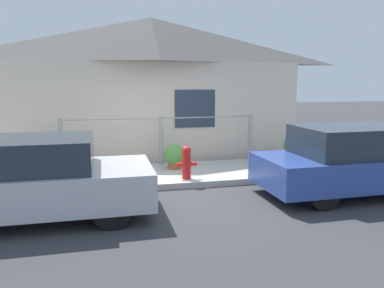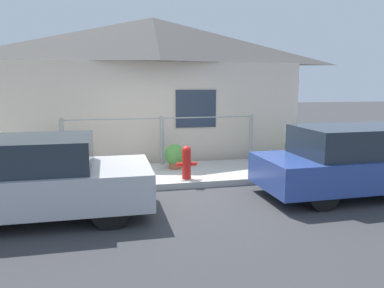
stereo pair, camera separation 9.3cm
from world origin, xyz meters
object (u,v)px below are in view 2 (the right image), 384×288
Objects in this scene: car_left at (36,178)px; potted_plant_corner at (296,146)px; potted_plant_near_hydrant at (175,156)px; potted_plant_by_fence at (57,158)px; fire_hydrant at (186,162)px; car_right at (360,161)px.

potted_plant_corner is at bearing 23.58° from car_left.
potted_plant_by_fence reaches higher than potted_plant_near_hydrant.
fire_hydrant is 1.22× the size of potted_plant_near_hydrant.
potted_plant_near_hydrant is at bearing -176.76° from potted_plant_corner.
potted_plant_by_fence is at bearing 159.61° from fire_hydrant.
potted_plant_by_fence is (-2.78, 1.04, 0.00)m from fire_hydrant.
potted_plant_corner reaches higher than potted_plant_by_fence.
potted_plant_by_fence is at bearing -178.48° from potted_plant_corner.
car_right is 7.00× the size of potted_plant_near_hydrant.
car_left is 6.55m from potted_plant_corner.
car_right is 4.09m from potted_plant_near_hydrant.
potted_plant_near_hydrant is 3.29m from potted_plant_corner.
fire_hydrant is (2.80, 1.42, -0.15)m from car_left.
potted_plant_near_hydrant is 0.88× the size of potted_plant_by_fence.
car_right is at bearing 0.07° from car_left.
potted_plant_corner is at bearing 88.98° from car_right.
car_right is at bearing -22.28° from potted_plant_by_fence.
potted_plant_corner is at bearing 1.52° from potted_plant_by_fence.
car_left is at bearing -138.29° from potted_plant_near_hydrant.
potted_plant_near_hydrant is at bearing 41.79° from car_left.
car_right is 3.51m from fire_hydrant.
car_left is 2.46m from potted_plant_by_fence.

